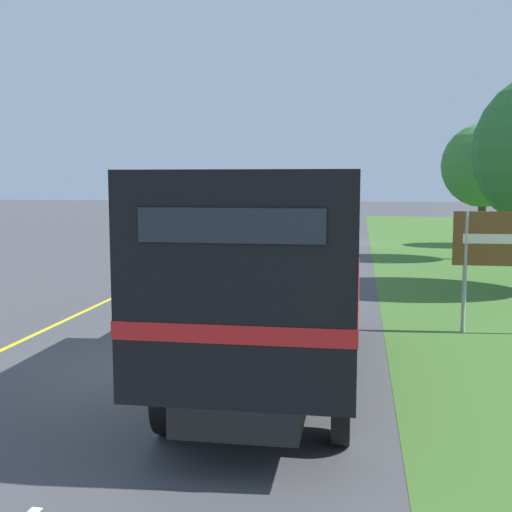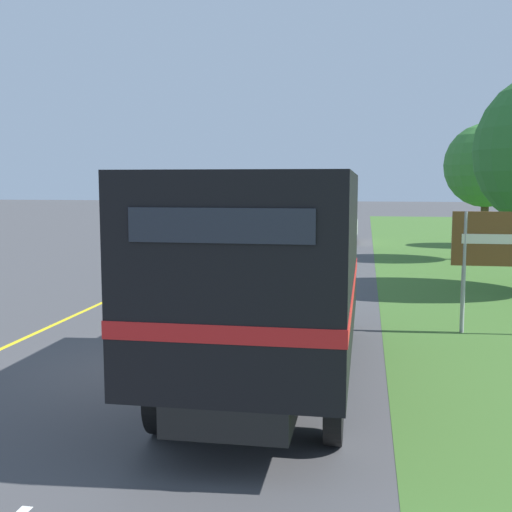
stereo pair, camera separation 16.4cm
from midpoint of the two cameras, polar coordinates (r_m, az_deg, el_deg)
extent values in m
plane|color=#444447|center=(11.49, -7.60, -9.91)|extent=(200.00, 200.00, 0.00)
cube|color=yellow|center=(29.75, -4.32, 0.29)|extent=(0.12, 67.50, 0.01)
cube|color=white|center=(11.88, -7.01, -9.34)|extent=(0.12, 2.60, 0.01)
cube|color=white|center=(18.15, -1.19, -3.73)|extent=(0.12, 2.60, 0.01)
cube|color=white|center=(24.59, 1.58, -1.01)|extent=(0.12, 2.60, 0.01)
cube|color=white|center=(31.10, 3.20, 0.57)|extent=(0.12, 2.60, 0.01)
cube|color=white|center=(37.64, 4.25, 1.61)|extent=(0.12, 2.60, 0.01)
cylinder|color=black|center=(14.52, -0.85, -4.34)|extent=(0.22, 1.00, 1.00)
cylinder|color=black|center=(14.31, 8.00, -4.57)|extent=(0.22, 1.00, 1.00)
cylinder|color=black|center=(8.61, -8.31, -12.12)|extent=(0.22, 1.00, 1.00)
cylinder|color=black|center=(8.25, 7.03, -12.96)|extent=(0.22, 1.00, 1.00)
cube|color=black|center=(10.94, 1.72, -7.02)|extent=(1.43, 8.36, 0.36)
cube|color=black|center=(9.66, 0.94, -0.15)|extent=(2.59, 6.26, 2.52)
cube|color=red|center=(9.72, 0.94, -2.73)|extent=(2.61, 6.28, 0.20)
cube|color=#232833|center=(6.51, -3.03, 2.72)|extent=(1.94, 0.03, 0.36)
cube|color=black|center=(13.82, 3.43, 0.58)|extent=(2.49, 2.10, 1.90)
cube|color=#283342|center=(14.85, 3.85, 1.91)|extent=(2.20, 0.03, 0.85)
cylinder|color=black|center=(26.72, -2.97, 0.29)|extent=(0.16, 0.66, 0.66)
cylinder|color=black|center=(26.45, 0.15, 0.24)|extent=(0.16, 0.66, 0.66)
cylinder|color=black|center=(23.98, -4.40, -0.44)|extent=(0.16, 0.66, 0.66)
cylinder|color=black|center=(23.68, -0.92, -0.51)|extent=(0.16, 0.66, 0.66)
cube|color=white|center=(25.15, -2.01, 0.96)|extent=(1.80, 4.56, 0.93)
cube|color=#282D38|center=(24.90, -2.10, 2.89)|extent=(1.55, 2.51, 0.79)
cube|color=red|center=(23.04, -4.66, 0.84)|extent=(0.20, 0.03, 0.14)
cube|color=red|center=(22.77, -1.58, 0.79)|extent=(0.20, 0.03, 0.14)
cylinder|color=black|center=(36.67, 6.04, 1.97)|extent=(0.16, 0.66, 0.66)
cylinder|color=black|center=(36.61, 8.35, 1.93)|extent=(0.16, 0.66, 0.66)
cylinder|color=black|center=(34.19, 5.81, 1.64)|extent=(0.16, 0.66, 0.66)
cylinder|color=black|center=(34.14, 8.28, 1.60)|extent=(0.16, 0.66, 0.66)
cube|color=white|center=(35.36, 7.13, 2.45)|extent=(1.80, 4.01, 0.81)
cube|color=#282D38|center=(35.16, 7.14, 3.65)|extent=(1.55, 2.20, 0.69)
cube|color=red|center=(33.38, 5.93, 2.47)|extent=(0.20, 0.03, 0.14)
cube|color=red|center=(33.33, 8.09, 2.43)|extent=(0.20, 0.03, 0.14)
cylinder|color=black|center=(54.17, 3.03, 3.48)|extent=(0.16, 0.66, 0.66)
cylinder|color=black|center=(54.03, 4.58, 3.46)|extent=(0.16, 0.66, 0.66)
cylinder|color=black|center=(51.64, 2.72, 3.33)|extent=(0.16, 0.66, 0.66)
cylinder|color=black|center=(51.49, 4.35, 3.31)|extent=(0.16, 0.66, 0.66)
cube|color=silver|center=(52.81, 3.68, 3.83)|extent=(1.80, 4.12, 0.81)
cube|color=#282D38|center=(52.61, 3.66, 4.64)|extent=(1.55, 2.27, 0.69)
cube|color=red|center=(50.81, 2.74, 3.89)|extent=(0.20, 0.03, 0.14)
cube|color=red|center=(50.68, 4.16, 3.88)|extent=(0.20, 0.03, 0.14)
cylinder|color=#9E9EA3|center=(14.52, 17.76, -1.39)|extent=(0.09, 0.09, 2.63)
cube|color=brown|center=(14.55, 20.35, 1.44)|extent=(1.82, 0.06, 1.16)
cube|color=silver|center=(14.52, 20.37, 1.43)|extent=(1.42, 0.02, 0.21)
cylinder|color=#4C3823|center=(28.62, 19.23, 2.26)|extent=(0.32, 0.32, 2.56)
sphere|color=#387A33|center=(28.56, 19.43, 7.61)|extent=(3.48, 3.48, 3.48)
camera|label=1|loc=(0.08, -90.26, -0.03)|focal=45.00mm
camera|label=2|loc=(0.08, 89.74, 0.03)|focal=45.00mm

